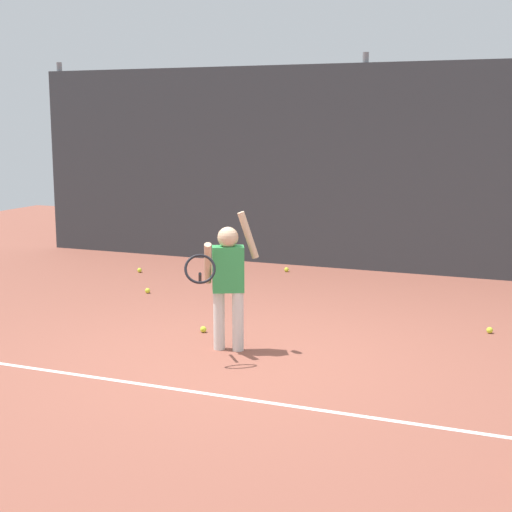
# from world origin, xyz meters

# --- Properties ---
(ground_plane) EXTENTS (20.00, 20.00, 0.00)m
(ground_plane) POSITION_xyz_m (0.00, 0.00, 0.00)
(ground_plane) COLOR brown
(court_line_baseline) EXTENTS (9.00, 0.05, 0.00)m
(court_line_baseline) POSITION_xyz_m (0.00, -0.95, 0.00)
(court_line_baseline) COLOR white
(court_line_baseline) RESTS_ON ground
(back_fence_windscreen) EXTENTS (10.83, 0.08, 3.00)m
(back_fence_windscreen) POSITION_xyz_m (0.00, 4.65, 1.50)
(back_fence_windscreen) COLOR #383D42
(back_fence_windscreen) RESTS_ON ground
(fence_post_0) EXTENTS (0.09, 0.09, 3.15)m
(fence_post_0) POSITION_xyz_m (-5.26, 4.71, 1.58)
(fence_post_0) COLOR slate
(fence_post_0) RESTS_ON ground
(fence_post_1) EXTENTS (0.09, 0.09, 3.15)m
(fence_post_1) POSITION_xyz_m (0.00, 4.71, 1.58)
(fence_post_1) COLOR slate
(fence_post_1) RESTS_ON ground
(tennis_player) EXTENTS (0.51, 0.80, 1.35)m
(tennis_player) POSITION_xyz_m (-0.18, 0.20, 0.73)
(tennis_player) COLOR silver
(tennis_player) RESTS_ON ground
(tennis_ball_0) EXTENTS (0.07, 0.07, 0.07)m
(tennis_ball_0) POSITION_xyz_m (-2.14, 2.07, 0.03)
(tennis_ball_0) COLOR #CCE033
(tennis_ball_0) RESTS_ON ground
(tennis_ball_1) EXTENTS (0.07, 0.07, 0.07)m
(tennis_ball_1) POSITION_xyz_m (-0.95, 4.06, 0.03)
(tennis_ball_1) COLOR #CCE033
(tennis_ball_1) RESTS_ON ground
(tennis_ball_2) EXTENTS (0.07, 0.07, 0.07)m
(tennis_ball_2) POSITION_xyz_m (2.12, 1.77, 0.03)
(tennis_ball_2) COLOR #CCE033
(tennis_ball_2) RESTS_ON ground
(tennis_ball_4) EXTENTS (0.07, 0.07, 0.07)m
(tennis_ball_4) POSITION_xyz_m (-2.93, 3.22, 0.03)
(tennis_ball_4) COLOR #CCE033
(tennis_ball_4) RESTS_ON ground
(tennis_ball_6) EXTENTS (0.07, 0.07, 0.07)m
(tennis_ball_6) POSITION_xyz_m (-0.67, 0.68, 0.03)
(tennis_ball_6) COLOR #CCE033
(tennis_ball_6) RESTS_ON ground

